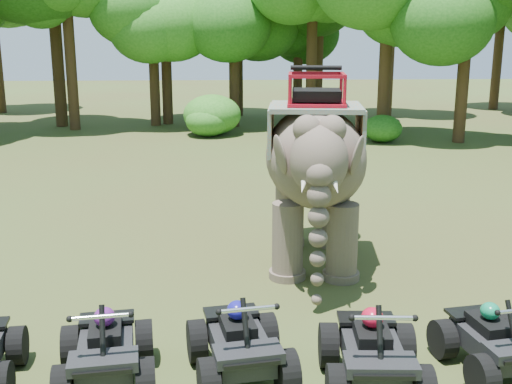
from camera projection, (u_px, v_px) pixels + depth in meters
ground at (260, 313)px, 11.27m from camera, size 110.00×110.00×0.00m
elephant at (315, 168)px, 13.35m from camera, size 2.67×5.08×4.09m
atv_1 at (105, 340)px, 8.86m from camera, size 1.54×1.96×1.33m
atv_2 at (240, 333)px, 9.05m from camera, size 1.61×2.02×1.35m
atv_3 at (373, 342)px, 8.76m from camera, size 1.48×1.95×1.38m
atv_4 at (494, 332)px, 9.20m from camera, size 1.49×1.86×1.25m
tree_0 at (234, 54)px, 32.39m from camera, size 5.18×5.18×7.40m
tree_1 at (312, 54)px, 31.71m from camera, size 5.18×5.18×7.39m
tree_2 at (386, 41)px, 29.01m from camera, size 6.09×6.09×8.70m
tree_3 at (465, 55)px, 27.64m from camera, size 5.30×5.30×7.57m
tree_31 at (70, 52)px, 31.26m from camera, size 5.35×5.35×7.65m
tree_32 at (153, 53)px, 32.76m from camera, size 5.17×5.17×7.39m
tree_37 at (390, 31)px, 35.97m from camera, size 6.72×6.72×9.60m
tree_38 at (166, 47)px, 33.27m from camera, size 5.61×5.61×8.02m
tree_40 at (238, 44)px, 36.60m from camera, size 5.69×5.69×8.13m
tree_41 at (55, 26)px, 32.11m from camera, size 7.04×7.04×10.06m
tree_42 at (500, 36)px, 39.43m from camera, size 6.32×6.32×9.02m
tree_43 at (318, 32)px, 33.81m from camera, size 6.68×6.68×9.54m
tree_44 at (298, 55)px, 35.49m from camera, size 4.92×4.92×7.02m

